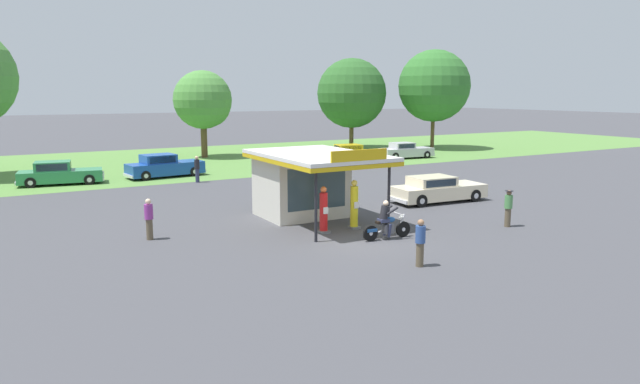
# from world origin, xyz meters

# --- Properties ---
(ground_plane) EXTENTS (300.00, 300.00, 0.00)m
(ground_plane) POSITION_xyz_m (0.00, 0.00, 0.00)
(ground_plane) COLOR #424247
(grass_verge_strip) EXTENTS (120.00, 24.00, 0.01)m
(grass_verge_strip) POSITION_xyz_m (0.00, 30.00, 0.00)
(grass_verge_strip) COLOR #56843D
(grass_verge_strip) RESTS_ON ground
(service_station_kiosk) EXTENTS (4.41, 6.77, 3.58)m
(service_station_kiosk) POSITION_xyz_m (0.14, 5.01, 1.83)
(service_station_kiosk) COLOR beige
(service_station_kiosk) RESTS_ON ground
(gas_pump_nearside) EXTENTS (0.44, 0.44, 1.97)m
(gas_pump_nearside) POSITION_xyz_m (-0.62, 1.96, 0.90)
(gas_pump_nearside) COLOR slate
(gas_pump_nearside) RESTS_ON ground
(gas_pump_offside) EXTENTS (0.44, 0.44, 2.12)m
(gas_pump_offside) POSITION_xyz_m (0.90, 1.96, 0.97)
(gas_pump_offside) COLOR slate
(gas_pump_offside) RESTS_ON ground
(motorcycle_with_rider) EXTENTS (2.20, 0.70, 1.58)m
(motorcycle_with_rider) POSITION_xyz_m (1.04, -0.18, 0.65)
(motorcycle_with_rider) COLOR black
(motorcycle_with_rider) RESTS_ON ground
(featured_classic_sedan) EXTENTS (5.48, 2.27, 1.40)m
(featured_classic_sedan) POSITION_xyz_m (8.13, 4.86, 0.65)
(featured_classic_sedan) COLOR beige
(featured_classic_sedan) RESTS_ON ground
(parked_car_back_row_far_right) EXTENTS (5.33, 2.57, 1.50)m
(parked_car_back_row_far_right) POSITION_xyz_m (-8.92, 21.29, 0.68)
(parked_car_back_row_far_right) COLOR #2D844C
(parked_car_back_row_far_right) RESTS_ON ground
(parked_car_back_row_far_left) EXTENTS (5.23, 3.04, 1.46)m
(parked_car_back_row_far_left) POSITION_xyz_m (7.55, 20.84, 0.66)
(parked_car_back_row_far_left) COLOR #19479E
(parked_car_back_row_far_left) RESTS_ON ground
(parked_car_back_row_centre_right) EXTENTS (5.15, 2.28, 1.42)m
(parked_car_back_row_centre_right) POSITION_xyz_m (19.45, 21.93, 0.65)
(parked_car_back_row_centre_right) COLOR #B7B7BC
(parked_car_back_row_centre_right) RESTS_ON ground
(parked_car_back_row_centre) EXTENTS (5.50, 2.55, 1.61)m
(parked_car_back_row_centre) POSITION_xyz_m (-2.26, 21.23, 0.73)
(parked_car_back_row_centre) COLOR #19479E
(parked_car_back_row_centre) RESTS_ON ground
(parked_car_back_row_centre_left) EXTENTS (5.50, 2.66, 1.43)m
(parked_car_back_row_centre_left) POSITION_xyz_m (13.46, 22.71, 0.65)
(parked_car_back_row_centre_left) COLOR gold
(parked_car_back_row_centre_left) RESTS_ON ground
(bystander_leaning_by_kiosk) EXTENTS (0.34, 0.34, 1.74)m
(bystander_leaning_by_kiosk) POSITION_xyz_m (-1.01, 17.74, 0.92)
(bystander_leaning_by_kiosk) COLOR #2D3351
(bystander_leaning_by_kiosk) RESTS_ON ground
(bystander_chatting_near_pumps) EXTENTS (0.34, 0.34, 1.52)m
(bystander_chatting_near_pumps) POSITION_xyz_m (8.04, 15.10, 0.81)
(bystander_chatting_near_pumps) COLOR black
(bystander_chatting_near_pumps) RESTS_ON ground
(bystander_standing_back_lot) EXTENTS (0.34, 0.34, 1.66)m
(bystander_standing_back_lot) POSITION_xyz_m (-7.20, 4.43, 0.88)
(bystander_standing_back_lot) COLOR brown
(bystander_standing_back_lot) RESTS_ON ground
(bystander_strolling_foreground) EXTENTS (0.34, 0.34, 1.63)m
(bystander_strolling_foreground) POSITION_xyz_m (-0.13, -3.68, 0.86)
(bystander_strolling_foreground) COLOR brown
(bystander_strolling_foreground) RESTS_ON ground
(bystander_admiring_sedan) EXTENTS (0.36, 0.36, 1.62)m
(bystander_admiring_sedan) POSITION_xyz_m (6.92, -1.09, 0.87)
(bystander_admiring_sedan) COLOR brown
(bystander_admiring_sedan) RESTS_ON ground
(tree_oak_left) EXTENTS (7.17, 7.17, 9.32)m
(tree_oak_left) POSITION_xyz_m (20.14, 31.92, 5.73)
(tree_oak_left) COLOR brown
(tree_oak_left) RESTS_ON ground
(tree_oak_right) EXTENTS (5.24, 5.20, 7.77)m
(tree_oak_right) POSITION_xyz_m (4.27, 31.67, 5.00)
(tree_oak_right) COLOR brown
(tree_oak_right) RESTS_ON ground
(tree_oak_centre) EXTENTS (7.39, 7.39, 10.19)m
(tree_oak_centre) POSITION_xyz_m (27.55, 27.84, 6.37)
(tree_oak_centre) COLOR brown
(tree_oak_centre) RESTS_ON ground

